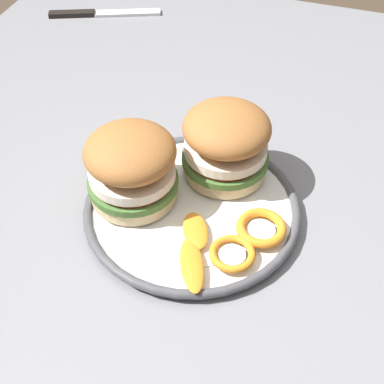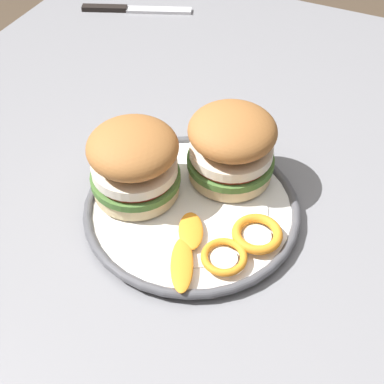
{
  "view_description": "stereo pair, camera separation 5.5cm",
  "coord_description": "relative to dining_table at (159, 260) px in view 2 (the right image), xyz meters",
  "views": [
    {
      "loc": [
        -0.43,
        -0.19,
        1.27
      ],
      "look_at": [
        0.02,
        -0.04,
        0.78
      ],
      "focal_mm": 51.34,
      "sensor_mm": 36.0,
      "label": 1
    },
    {
      "loc": [
        -0.41,
        -0.24,
        1.27
      ],
      "look_at": [
        0.02,
        -0.04,
        0.78
      ],
      "focal_mm": 51.34,
      "sensor_mm": 36.0,
      "label": 2
    }
  ],
  "objects": [
    {
      "name": "dining_table",
      "position": [
        0.0,
        0.0,
        0.0
      ],
      "size": [
        1.32,
        0.98,
        0.74
      ],
      "color": "gray",
      "rests_on": "ground"
    },
    {
      "name": "dinner_plate",
      "position": [
        0.02,
        -0.04,
        0.1
      ],
      "size": [
        0.28,
        0.28,
        0.02
      ],
      "color": "white",
      "rests_on": "dining_table"
    },
    {
      "name": "sandwich_half_left",
      "position": [
        0.02,
        0.04,
        0.16
      ],
      "size": [
        0.16,
        0.16,
        0.1
      ],
      "color": "beige",
      "rests_on": "dinner_plate"
    },
    {
      "name": "sandwich_half_right",
      "position": [
        0.1,
        -0.06,
        0.16
      ],
      "size": [
        0.16,
        0.16,
        0.1
      ],
      "color": "beige",
      "rests_on": "dinner_plate"
    },
    {
      "name": "orange_peel_curled",
      "position": [
        -0.04,
        -0.11,
        0.11
      ],
      "size": [
        0.06,
        0.06,
        0.01
      ],
      "color": "orange",
      "rests_on": "dinner_plate"
    },
    {
      "name": "orange_peel_strip_long",
      "position": [
        -0.02,
        -0.06,
        0.11
      ],
      "size": [
        0.07,
        0.05,
        0.01
      ],
      "color": "orange",
      "rests_on": "dinner_plate"
    },
    {
      "name": "orange_peel_strip_short",
      "position": [
        -0.07,
        -0.07,
        0.11
      ],
      "size": [
        0.08,
        0.06,
        0.01
      ],
      "color": "orange",
      "rests_on": "dinner_plate"
    },
    {
      "name": "orange_peel_small_curl",
      "position": [
        0.01,
        -0.14,
        0.12
      ],
      "size": [
        0.09,
        0.09,
        0.01
      ],
      "color": "orange",
      "rests_on": "dinner_plate"
    },
    {
      "name": "table_knife",
      "position": [
        0.47,
        0.31,
        0.09
      ],
      "size": [
        0.1,
        0.21,
        0.01
      ],
      "color": "silver",
      "rests_on": "dining_table"
    }
  ]
}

